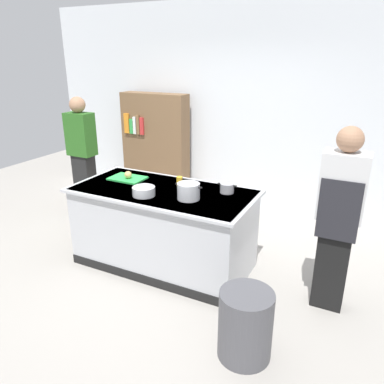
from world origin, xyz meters
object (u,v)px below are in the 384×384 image
object	(u,v)px
sauce_pan	(227,188)
mixing_bowl	(144,191)
trash_bin	(245,325)
stock_pot	(189,191)
bookshelf	(156,147)
onion	(128,175)
person_guest	(83,154)
person_chef	(339,217)
juice_cup	(180,181)

from	to	relation	value
sauce_pan	mixing_bowl	xyz separation A→B (m)	(-0.73, -0.46, -0.00)
trash_bin	stock_pot	bearing A→B (deg)	138.53
sauce_pan	trash_bin	size ratio (longest dim) A/B	0.37
bookshelf	stock_pot	bearing A→B (deg)	-50.36
onion	bookshelf	xyz separation A→B (m)	(-0.69, 1.70, -0.11)
person_guest	trash_bin	bearing A→B (deg)	60.04
person_chef	bookshelf	size ratio (longest dim) A/B	1.01
onion	person_guest	bearing A→B (deg)	153.12
mixing_bowl	person_chef	world-z (taller)	person_chef
stock_pot	bookshelf	world-z (taller)	bookshelf
trash_bin	person_guest	world-z (taller)	person_guest
onion	trash_bin	bearing A→B (deg)	-29.52
mixing_bowl	bookshelf	distance (m)	2.33
onion	sauce_pan	bearing A→B (deg)	6.18
onion	sauce_pan	distance (m)	1.17
onion	mixing_bowl	distance (m)	0.55
sauce_pan	bookshelf	distance (m)	2.44
sauce_pan	person_guest	world-z (taller)	person_guest
stock_pot	trash_bin	size ratio (longest dim) A/B	0.51
trash_bin	bookshelf	size ratio (longest dim) A/B	0.34
mixing_bowl	sauce_pan	bearing A→B (deg)	32.35
onion	person_chef	world-z (taller)	person_chef
sauce_pan	juice_cup	distance (m)	0.55
person_chef	person_guest	xyz separation A→B (m)	(-3.56, 0.69, -0.00)
stock_pot	trash_bin	distance (m)	1.40
sauce_pan	juice_cup	world-z (taller)	sauce_pan
onion	sauce_pan	xyz separation A→B (m)	(1.17, 0.13, -0.01)
stock_pot	bookshelf	size ratio (longest dim) A/B	0.17
mixing_bowl	person_chef	size ratio (longest dim) A/B	0.14
stock_pot	person_guest	size ratio (longest dim) A/B	0.17
sauce_pan	juice_cup	bearing A→B (deg)	-177.62
stock_pot	person_chef	size ratio (longest dim) A/B	0.17
stock_pot	trash_bin	xyz separation A→B (m)	(0.91, -0.80, -0.69)
person_chef	juice_cup	bearing A→B (deg)	101.42
person_chef	onion	bearing A→B (deg)	105.39
stock_pot	juice_cup	bearing A→B (deg)	130.82
mixing_bowl	trash_bin	distance (m)	1.66
juice_cup	person_chef	bearing A→B (deg)	-5.21
sauce_pan	person_guest	bearing A→B (deg)	168.03
person_chef	person_guest	distance (m)	3.63
person_chef	bookshelf	world-z (taller)	person_chef
person_chef	mixing_bowl	bearing A→B (deg)	115.40
trash_bin	person_chef	world-z (taller)	person_chef
bookshelf	person_guest	bearing A→B (deg)	-118.61
trash_bin	person_guest	distance (m)	3.54
trash_bin	person_chef	distance (m)	1.26
mixing_bowl	juice_cup	bearing A→B (deg)	67.97
onion	bookshelf	world-z (taller)	bookshelf
bookshelf	sauce_pan	bearing A→B (deg)	-40.16
onion	bookshelf	distance (m)	1.84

